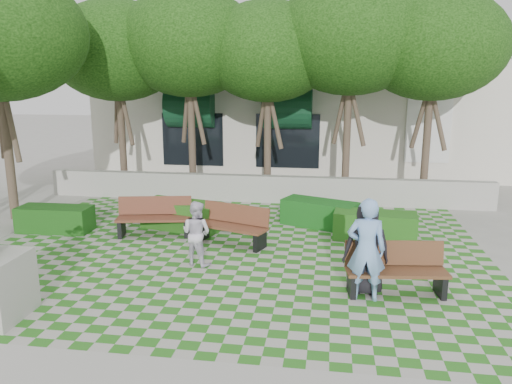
% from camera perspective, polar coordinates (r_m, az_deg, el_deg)
% --- Properties ---
extents(ground, '(90.00, 90.00, 0.00)m').
position_cam_1_polar(ground, '(11.14, -3.74, -8.65)').
color(ground, gray).
rests_on(ground, ground).
extents(lawn, '(12.00, 12.00, 0.00)m').
position_cam_1_polar(lawn, '(12.05, -2.73, -6.92)').
color(lawn, '#2B721E').
rests_on(lawn, ground).
extents(retaining_wall, '(15.00, 0.36, 0.90)m').
position_cam_1_polar(retaining_wall, '(16.87, 0.70, 0.39)').
color(retaining_wall, '#9E9B93').
rests_on(retaining_wall, ground).
extents(bench_east, '(1.97, 0.86, 1.00)m').
position_cam_1_polar(bench_east, '(10.06, 15.67, -8.57)').
color(bench_east, '#51301B').
rests_on(bench_east, ground).
extents(bench_mid, '(1.98, 1.23, 0.99)m').
position_cam_1_polar(bench_mid, '(12.54, -2.75, -3.87)').
color(bench_mid, brown).
rests_on(bench_mid, ground).
extents(bench_west, '(2.02, 1.00, 1.02)m').
position_cam_1_polar(bench_west, '(13.49, -11.54, -2.86)').
color(bench_west, '#592D1E').
rests_on(bench_west, ground).
extents(hedge_east, '(2.15, 1.03, 0.73)m').
position_cam_1_polar(hedge_east, '(13.24, 13.42, -3.82)').
color(hedge_east, '#1C5015').
rests_on(hedge_east, ground).
extents(hedge_midright, '(2.26, 1.57, 0.73)m').
position_cam_1_polar(hedge_midright, '(14.19, 7.28, -2.45)').
color(hedge_midright, '#144D18').
rests_on(hedge_midright, ground).
extents(hedge_midleft, '(2.35, 1.41, 0.77)m').
position_cam_1_polar(hedge_midleft, '(13.98, -8.46, -2.63)').
color(hedge_midleft, '#1F5215').
rests_on(hedge_midleft, ground).
extents(hedge_west, '(1.99, 0.83, 0.69)m').
position_cam_1_polar(hedge_west, '(14.67, -21.98, -2.88)').
color(hedge_west, '#154512').
rests_on(hedge_west, ground).
extents(person_blue, '(0.73, 0.49, 1.96)m').
position_cam_1_polar(person_blue, '(9.51, 12.48, -6.44)').
color(person_blue, '#7AA4DE').
rests_on(person_blue, ground).
extents(person_dark, '(0.93, 0.64, 1.81)m').
position_cam_1_polar(person_dark, '(9.81, 12.50, -6.31)').
color(person_dark, black).
rests_on(person_dark, ground).
extents(person_white, '(0.85, 0.75, 1.46)m').
position_cam_1_polar(person_white, '(11.18, -6.83, -4.69)').
color(person_white, silver).
rests_on(person_white, ground).
extents(tree_row, '(17.70, 13.40, 7.41)m').
position_cam_1_polar(tree_row, '(16.64, -6.02, 16.53)').
color(tree_row, '#47382B').
rests_on(tree_row, ground).
extents(building, '(18.00, 8.92, 5.15)m').
position_cam_1_polar(building, '(24.29, 5.51, 9.04)').
color(building, beige).
rests_on(building, ground).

